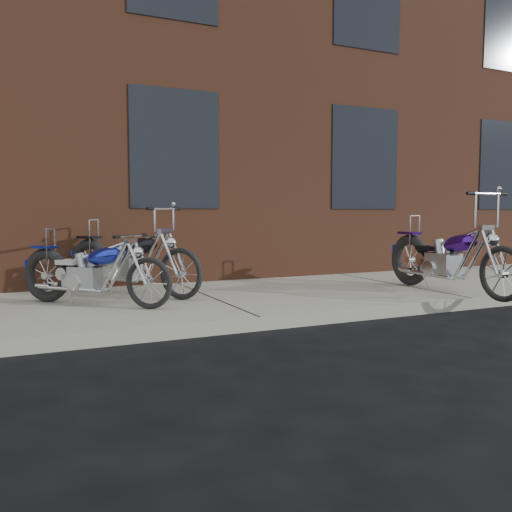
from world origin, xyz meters
name	(u,v)px	position (x,y,z in m)	size (l,w,h in m)	color
ground	(260,331)	(0.00, 0.00, 0.00)	(120.00, 120.00, 0.00)	black
sidewalk	(210,303)	(0.00, 1.50, 0.07)	(22.00, 3.00, 0.15)	gray
building_brick	(113,93)	(0.00, 8.00, 4.00)	(22.00, 10.00, 8.00)	brown
chopper_purple	(448,261)	(3.09, 0.52, 0.58)	(0.58, 2.40, 1.34)	black
chopper_blue	(92,274)	(-1.48, 1.50, 0.52)	(1.52, 1.52, 0.89)	black
chopper_third	(130,264)	(-0.90, 2.14, 0.56)	(1.39, 1.93, 1.16)	black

